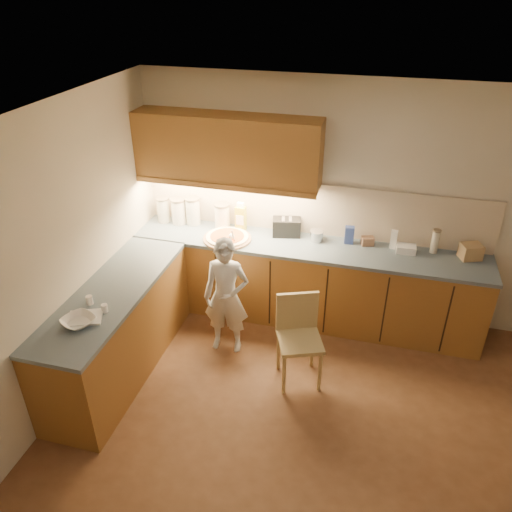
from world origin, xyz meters
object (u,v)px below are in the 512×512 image
Objects in this scene: child at (226,297)px; toaster at (287,227)px; pizza_on_board at (227,238)px; oil_jug at (241,218)px; wooden_chair at (299,332)px.

child is 1.06m from toaster.
child is at bearing -126.35° from toaster.
oil_jug is (0.08, 0.26, 0.13)m from pizza_on_board.
toaster is at bearing 60.92° from child.
child is at bearing 142.62° from wooden_chair.
pizza_on_board is at bearing 116.91° from wooden_chair.
child is 0.82m from wooden_chair.
toaster is at bearing 86.69° from wooden_chair.
wooden_chair is 2.66× the size of toaster.
pizza_on_board is at bearing -106.64° from oil_jug.
wooden_chair is at bearing -41.69° from pizza_on_board.
pizza_on_board is 0.73m from child.
child is 1.43× the size of wooden_chair.
oil_jug is at bearing 92.13° from child.
oil_jug reaches higher than pizza_on_board.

